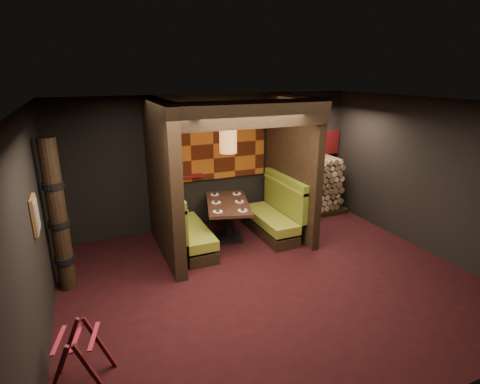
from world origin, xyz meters
name	(u,v)px	position (x,y,z in m)	size (l,w,h in m)	color
floor	(271,281)	(0.00, 0.00, -0.01)	(6.50, 5.50, 0.02)	black
ceiling	(276,103)	(0.00, 0.00, 2.86)	(6.50, 5.50, 0.02)	black
wall_back	(214,161)	(0.00, 2.76, 1.43)	(6.50, 0.02, 2.85)	black
wall_front	(421,292)	(0.00, -2.76, 1.43)	(6.50, 0.02, 2.85)	black
wall_left	(33,233)	(-3.26, 0.00, 1.43)	(0.02, 5.50, 2.85)	black
wall_right	(429,176)	(3.26, 0.00, 1.43)	(0.02, 5.50, 2.85)	black
partition_left	(163,181)	(-1.35, 1.65, 1.43)	(0.20, 2.20, 2.85)	black
partition_right	(290,166)	(1.30, 1.70, 1.43)	(0.15, 2.10, 2.85)	black
header_beam	(253,114)	(-0.02, 0.70, 2.63)	(2.85, 0.18, 0.44)	black
tapa_back_panel	(213,144)	(-0.02, 2.71, 1.82)	(2.40, 0.06, 1.55)	#954812
tapa_side_panel	(166,155)	(-1.23, 1.82, 1.85)	(0.04, 1.85, 1.45)	#954812
lacquer_shelf	(189,176)	(-0.60, 2.65, 1.18)	(0.60, 0.12, 0.07)	#5A0E15
booth_bench_left	(186,230)	(-0.96, 1.65, 0.40)	(0.68, 1.60, 1.14)	black
booth_bench_right	(274,216)	(0.93, 1.65, 0.40)	(0.68, 1.60, 1.14)	black
dining_table	(228,213)	(-0.04, 1.82, 0.55)	(1.20, 1.66, 0.79)	black
place_settings	(228,202)	(-0.04, 1.82, 0.80)	(0.92, 1.29, 0.03)	white
pendant_lamp	(228,141)	(-0.04, 1.77, 2.03)	(0.33, 0.33, 1.05)	#9D5F33
framed_picture	(35,215)	(-3.22, 0.10, 1.62)	(0.05, 0.36, 0.46)	brown
luggage_rack	(79,356)	(-2.89, -1.09, 0.37)	(0.78, 0.63, 0.75)	#430F11
totem_column	(58,218)	(-3.05, 1.10, 1.19)	(0.31, 0.31, 2.40)	black
firewood_stack	(311,187)	(2.29, 2.35, 0.68)	(1.73, 0.70, 1.36)	black
mosaic_header	(306,144)	(2.29, 2.68, 1.64)	(1.83, 0.10, 0.56)	maroon
bay_front_post	(288,163)	(1.39, 1.96, 1.43)	(0.08, 0.08, 2.85)	black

